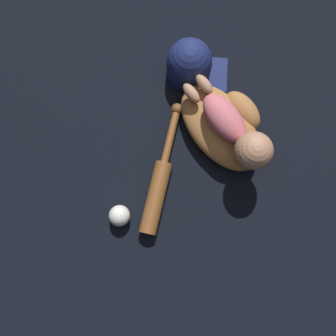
# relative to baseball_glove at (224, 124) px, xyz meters

# --- Properties ---
(ground_plane) EXTENTS (6.00, 6.00, 0.00)m
(ground_plane) POSITION_rel_baseball_glove_xyz_m (0.01, -0.03, -0.05)
(ground_plane) COLOR black
(baseball_glove) EXTENTS (0.40, 0.31, 0.10)m
(baseball_glove) POSITION_rel_baseball_glove_xyz_m (0.00, 0.00, 0.00)
(baseball_glove) COLOR #A8703D
(baseball_glove) RESTS_ON ground
(baby_figure) EXTENTS (0.37, 0.19, 0.12)m
(baby_figure) POSITION_rel_baseball_glove_xyz_m (0.06, 0.00, 0.10)
(baby_figure) COLOR #D16670
(baby_figure) RESTS_ON baseball_glove
(baseball_bat) EXTENTS (0.41, 0.29, 0.06)m
(baseball_bat) POSITION_rel_baseball_glove_xyz_m (0.11, -0.28, -0.02)
(baseball_bat) COLOR brown
(baseball_bat) RESTS_ON ground
(baseball) EXTENTS (0.07, 0.07, 0.07)m
(baseball) POSITION_rel_baseball_glove_xyz_m (0.17, -0.44, -0.01)
(baseball) COLOR white
(baseball) RESTS_ON ground
(baseball_cap) EXTENTS (0.20, 0.24, 0.16)m
(baseball_cap) POSITION_rel_baseball_glove_xyz_m (-0.24, -0.04, 0.02)
(baseball_cap) COLOR navy
(baseball_cap) RESTS_ON ground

